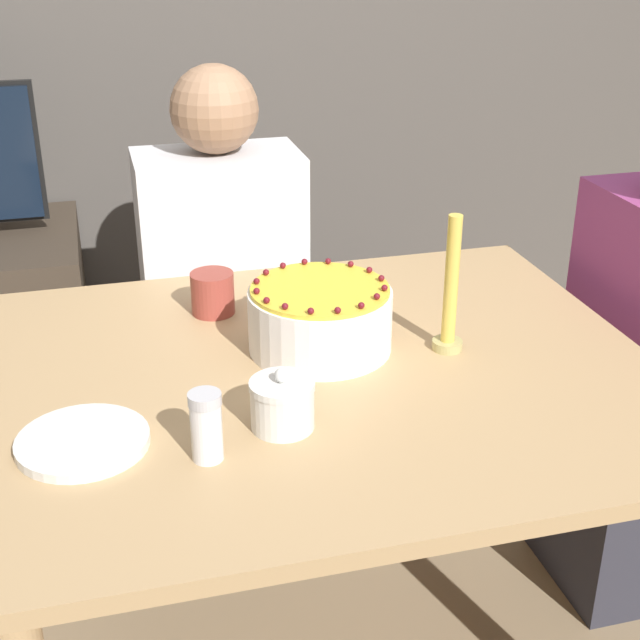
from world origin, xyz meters
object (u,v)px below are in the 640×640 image
(sugar_shaker, at_px, (206,426))
(person_man_blue_shirt, at_px, (225,330))
(sugar_bowl, at_px, (282,404))
(cake, at_px, (320,318))
(candle, at_px, (450,297))

(sugar_shaker, height_order, person_man_blue_shirt, person_man_blue_shirt)
(sugar_bowl, bearing_deg, person_man_blue_shirt, 87.43)
(sugar_bowl, bearing_deg, cake, 63.10)
(candle, height_order, person_man_blue_shirt, person_man_blue_shirt)
(sugar_shaker, distance_m, candle, 0.55)
(candle, relative_size, person_man_blue_shirt, 0.22)
(cake, relative_size, sugar_bowl, 2.54)
(sugar_shaker, height_order, candle, candle)
(sugar_shaker, relative_size, person_man_blue_shirt, 0.09)
(cake, height_order, person_man_blue_shirt, person_man_blue_shirt)
(candle, bearing_deg, sugar_bowl, -152.25)
(cake, relative_size, person_man_blue_shirt, 0.22)
(cake, bearing_deg, candle, -15.93)
(sugar_bowl, xyz_separation_m, sugar_shaker, (-0.13, -0.06, 0.01))
(cake, xyz_separation_m, sugar_bowl, (-0.13, -0.26, -0.02))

